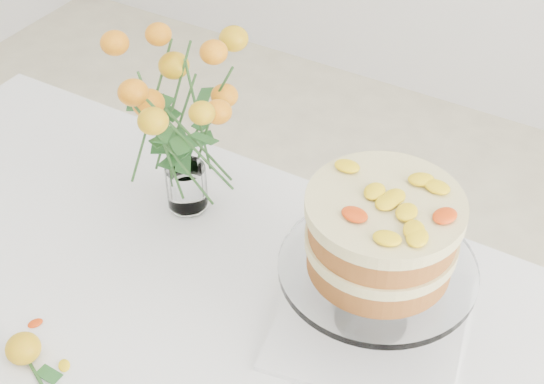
% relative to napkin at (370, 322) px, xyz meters
% --- Properties ---
extents(table, '(1.43, 0.93, 0.76)m').
position_rel_napkin_xyz_m(table, '(-0.36, -0.18, -0.09)').
color(table, tan).
rests_on(table, ground).
extents(napkin, '(0.36, 0.36, 0.01)m').
position_rel_napkin_xyz_m(napkin, '(0.00, 0.00, 0.00)').
color(napkin, white).
rests_on(napkin, table).
extents(cake_stand, '(0.31, 0.31, 0.28)m').
position_rel_napkin_xyz_m(cake_stand, '(0.00, 0.00, 0.19)').
color(cake_stand, white).
rests_on(cake_stand, napkin).
extents(rose_vase, '(0.33, 0.33, 0.39)m').
position_rel_napkin_xyz_m(rose_vase, '(-0.43, 0.09, 0.22)').
color(rose_vase, white).
rests_on(rose_vase, table).
extents(loose_rose_near, '(0.10, 0.06, 0.05)m').
position_rel_napkin_xyz_m(loose_rose_near, '(-0.45, -0.34, 0.02)').
color(loose_rose_near, orange).
rests_on(loose_rose_near, table).
extents(stray_petal_a, '(0.03, 0.02, 0.00)m').
position_rel_napkin_xyz_m(stray_petal_a, '(-0.48, -0.28, -0.00)').
color(stray_petal_a, yellow).
rests_on(stray_petal_a, table).
extents(stray_petal_b, '(0.03, 0.02, 0.00)m').
position_rel_napkin_xyz_m(stray_petal_b, '(-0.38, -0.32, -0.00)').
color(stray_petal_b, yellow).
rests_on(stray_petal_b, table).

